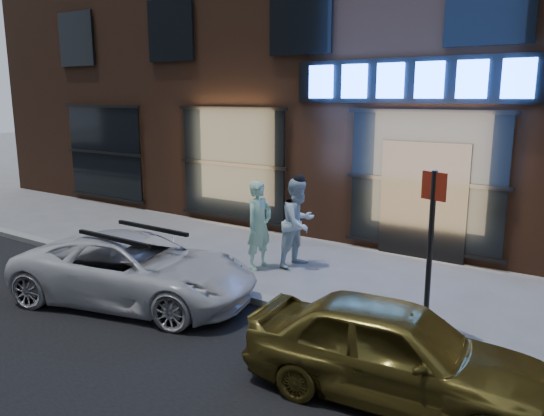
{
  "coord_description": "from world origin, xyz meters",
  "views": [
    {
      "loc": [
        3.46,
        -6.56,
        3.29
      ],
      "look_at": [
        -2.15,
        1.6,
        1.2
      ],
      "focal_mm": 35.0,
      "sensor_mm": 36.0,
      "label": 1
    }
  ],
  "objects_px": {
    "man_bowtie": "(259,225)",
    "man_cap": "(298,223)",
    "gold_sedan": "(394,350)",
    "sign_post": "(431,239)",
    "white_suv": "(135,269)"
  },
  "relations": [
    {
      "from": "gold_sedan",
      "to": "sign_post",
      "type": "height_order",
      "value": "sign_post"
    },
    {
      "from": "gold_sedan",
      "to": "sign_post",
      "type": "relative_size",
      "value": 1.41
    },
    {
      "from": "gold_sedan",
      "to": "sign_post",
      "type": "distance_m",
      "value": 1.9
    },
    {
      "from": "white_suv",
      "to": "sign_post",
      "type": "bearing_deg",
      "value": -87.69
    },
    {
      "from": "man_cap",
      "to": "man_bowtie",
      "type": "bearing_deg",
      "value": 143.67
    },
    {
      "from": "man_cap",
      "to": "white_suv",
      "type": "xyz_separation_m",
      "value": [
        -1.18,
        -3.1,
        -0.32
      ]
    },
    {
      "from": "man_bowtie",
      "to": "man_cap",
      "type": "xyz_separation_m",
      "value": [
        0.55,
        0.55,
        0.02
      ]
    },
    {
      "from": "man_cap",
      "to": "sign_post",
      "type": "relative_size",
      "value": 0.75
    },
    {
      "from": "sign_post",
      "to": "white_suv",
      "type": "bearing_deg",
      "value": -143.11
    },
    {
      "from": "man_bowtie",
      "to": "gold_sedan",
      "type": "distance_m",
      "value": 4.84
    },
    {
      "from": "man_bowtie",
      "to": "sign_post",
      "type": "xyz_separation_m",
      "value": [
        3.7,
        -1.19,
        0.56
      ]
    },
    {
      "from": "man_bowtie",
      "to": "man_cap",
      "type": "bearing_deg",
      "value": -37.79
    },
    {
      "from": "white_suv",
      "to": "gold_sedan",
      "type": "distance_m",
      "value": 4.54
    },
    {
      "from": "gold_sedan",
      "to": "white_suv",
      "type": "bearing_deg",
      "value": 79.98
    },
    {
      "from": "white_suv",
      "to": "sign_post",
      "type": "relative_size",
      "value": 1.69
    }
  ]
}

